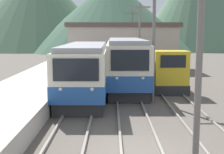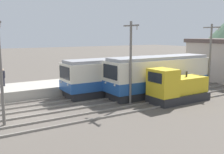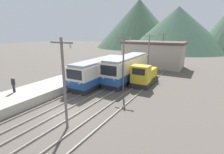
{
  "view_description": "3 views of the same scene",
  "coord_description": "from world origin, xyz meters",
  "px_view_note": "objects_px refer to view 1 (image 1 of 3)",
  "views": [
    {
      "loc": [
        -0.85,
        -10.61,
        4.29
      ],
      "look_at": [
        -0.75,
        9.02,
        1.44
      ],
      "focal_mm": 50.0,
      "sensor_mm": 36.0,
      "label": 1
    },
    {
      "loc": [
        19.29,
        -4.2,
        5.82
      ],
      "look_at": [
        -0.93,
        8.36,
        1.97
      ],
      "focal_mm": 42.0,
      "sensor_mm": 36.0,
      "label": 2
    },
    {
      "loc": [
        10.68,
        -10.55,
        7.3
      ],
      "look_at": [
        0.05,
        8.66,
        1.55
      ],
      "focal_mm": 28.0,
      "sensor_mm": 36.0,
      "label": 3
    }
  ],
  "objects_px": {
    "commuter_train_left": "(84,72)",
    "commuter_train_center": "(124,65)",
    "catenary_mast_mid": "(152,40)",
    "catenary_mast_distant": "(131,36)",
    "shunting_locomotive": "(165,74)",
    "catenary_mast_near": "(198,50)",
    "catenary_mast_far": "(138,37)"
  },
  "relations": [
    {
      "from": "commuter_train_left",
      "to": "catenary_mast_mid",
      "type": "distance_m",
      "value": 4.99
    },
    {
      "from": "catenary_mast_mid",
      "to": "catenary_mast_distant",
      "type": "distance_m",
      "value": 20.18
    },
    {
      "from": "commuter_train_center",
      "to": "shunting_locomotive",
      "type": "relative_size",
      "value": 2.02
    },
    {
      "from": "catenary_mast_near",
      "to": "commuter_train_left",
      "type": "bearing_deg",
      "value": 110.69
    },
    {
      "from": "catenary_mast_near",
      "to": "catenary_mast_far",
      "type": "xyz_separation_m",
      "value": [
        0.0,
        20.18,
        0.0
      ]
    },
    {
      "from": "catenary_mast_far",
      "to": "catenary_mast_distant",
      "type": "height_order",
      "value": "same"
    },
    {
      "from": "catenary_mast_mid",
      "to": "catenary_mast_distant",
      "type": "bearing_deg",
      "value": 90.0
    },
    {
      "from": "catenary_mast_near",
      "to": "catenary_mast_mid",
      "type": "relative_size",
      "value": 1.0
    },
    {
      "from": "commuter_train_center",
      "to": "catenary_mast_near",
      "type": "xyz_separation_m",
      "value": [
        1.51,
        -14.65,
        2.03
      ]
    },
    {
      "from": "commuter_train_left",
      "to": "catenary_mast_mid",
      "type": "relative_size",
      "value": 1.6
    },
    {
      "from": "commuter_train_center",
      "to": "catenary_mast_near",
      "type": "relative_size",
      "value": 1.65
    },
    {
      "from": "commuter_train_left",
      "to": "catenary_mast_mid",
      "type": "height_order",
      "value": "catenary_mast_mid"
    },
    {
      "from": "catenary_mast_near",
      "to": "catenary_mast_distant",
      "type": "height_order",
      "value": "same"
    },
    {
      "from": "commuter_train_center",
      "to": "catenary_mast_far",
      "type": "xyz_separation_m",
      "value": [
        1.51,
        5.53,
        2.03
      ]
    },
    {
      "from": "shunting_locomotive",
      "to": "catenary_mast_mid",
      "type": "relative_size",
      "value": 0.82
    },
    {
      "from": "commuter_train_left",
      "to": "catenary_mast_distant",
      "type": "distance_m",
      "value": 19.47
    },
    {
      "from": "shunting_locomotive",
      "to": "catenary_mast_distant",
      "type": "distance_m",
      "value": 16.59
    },
    {
      "from": "catenary_mast_distant",
      "to": "commuter_train_center",
      "type": "bearing_deg",
      "value": -95.51
    },
    {
      "from": "commuter_train_center",
      "to": "catenary_mast_near",
      "type": "distance_m",
      "value": 14.86
    },
    {
      "from": "catenary_mast_distant",
      "to": "catenary_mast_mid",
      "type": "bearing_deg",
      "value": -90.0
    },
    {
      "from": "commuter_train_left",
      "to": "shunting_locomotive",
      "type": "bearing_deg",
      "value": 23.68
    },
    {
      "from": "commuter_train_left",
      "to": "catenary_mast_distant",
      "type": "xyz_separation_m",
      "value": [
        4.31,
        18.86,
        2.14
      ]
    },
    {
      "from": "commuter_train_left",
      "to": "commuter_train_center",
      "type": "distance_m",
      "value": 4.28
    },
    {
      "from": "shunting_locomotive",
      "to": "commuter_train_center",
      "type": "bearing_deg",
      "value": 166.96
    },
    {
      "from": "commuter_train_left",
      "to": "catenary_mast_mid",
      "type": "bearing_deg",
      "value": -17.01
    },
    {
      "from": "catenary_mast_near",
      "to": "shunting_locomotive",
      "type": "bearing_deg",
      "value": 83.9
    },
    {
      "from": "commuter_train_center",
      "to": "catenary_mast_near",
      "type": "height_order",
      "value": "catenary_mast_near"
    },
    {
      "from": "commuter_train_left",
      "to": "commuter_train_center",
      "type": "xyz_separation_m",
      "value": [
        2.8,
        3.24,
        0.11
      ]
    },
    {
      "from": "shunting_locomotive",
      "to": "catenary_mast_near",
      "type": "bearing_deg",
      "value": -96.1
    },
    {
      "from": "shunting_locomotive",
      "to": "catenary_mast_far",
      "type": "height_order",
      "value": "catenary_mast_far"
    },
    {
      "from": "commuter_train_center",
      "to": "catenary_mast_distant",
      "type": "xyz_separation_m",
      "value": [
        1.51,
        15.63,
        2.03
      ]
    },
    {
      "from": "commuter_train_center",
      "to": "catenary_mast_mid",
      "type": "xyz_separation_m",
      "value": [
        1.51,
        -4.56,
        2.03
      ]
    }
  ]
}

